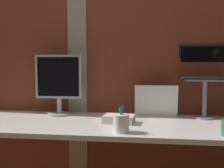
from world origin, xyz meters
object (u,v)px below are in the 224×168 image
(monitor, at_px, (59,80))
(whiteboard_panel, at_px, (156,101))
(pen_cup, at_px, (121,123))
(laptop, at_px, (204,69))

(monitor, height_order, whiteboard_panel, monitor)
(monitor, height_order, pen_cup, monitor)
(monitor, xyz_separation_m, laptop, (1.07, 0.07, 0.09))
(whiteboard_panel, height_order, pen_cup, whiteboard_panel)
(monitor, bearing_deg, laptop, 3.60)
(whiteboard_panel, bearing_deg, pen_cup, -113.77)
(monitor, xyz_separation_m, pen_cup, (0.52, -0.46, -0.21))
(monitor, distance_m, whiteboard_panel, 0.75)
(laptop, distance_m, whiteboard_panel, 0.42)
(monitor, xyz_separation_m, whiteboard_panel, (0.73, 0.02, -0.15))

